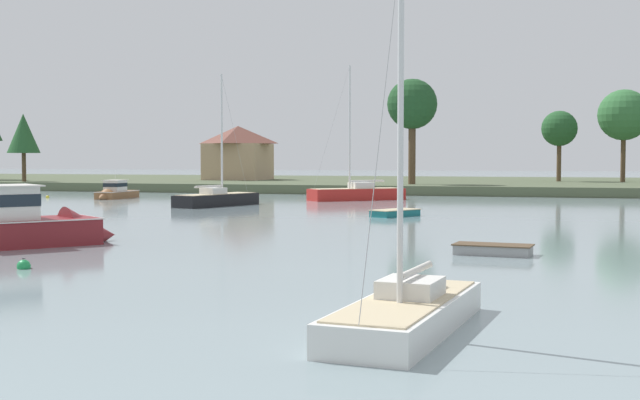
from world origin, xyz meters
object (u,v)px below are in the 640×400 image
Objects in this scene: dinghy_grey at (493,251)px; mooring_buoy_green at (24,266)px; sailboat_red at (357,197)px; sailboat_white at (407,322)px; dinghy_teal at (395,214)px; cruiser_maroon at (19,233)px; mooring_buoy_yellow at (48,197)px; sailboat_black at (217,203)px; cruiser_wood at (114,194)px.

mooring_buoy_green is (-15.64, -8.87, -0.06)m from dinghy_grey.
sailboat_red reaches higher than sailboat_white.
cruiser_maroon is at bearing -118.40° from dinghy_teal.
mooring_buoy_green is 55.31m from mooring_buoy_yellow.
mooring_buoy_yellow is (-37.92, 16.64, -0.10)m from dinghy_teal.
sailboat_red is 1.15× the size of sailboat_black.
cruiser_maroon reaches higher than mooring_buoy_green.
dinghy_grey reaches higher than mooring_buoy_green.
cruiser_maroon reaches higher than dinghy_teal.
sailboat_red reaches higher than cruiser_maroon.
cruiser_maroon is at bearing -83.13° from sailboat_black.
dinghy_grey is at bearing -39.19° from mooring_buoy_yellow.
sailboat_red is at bearing 8.70° from cruiser_wood.
sailboat_white is 69.72m from mooring_buoy_yellow.
mooring_buoy_green is (4.87, -6.49, -0.51)m from cruiser_maroon.
sailboat_red reaches higher than dinghy_grey.
dinghy_grey reaches higher than mooring_buoy_yellow.
cruiser_wood is at bearing 125.44° from sailboat_white.
dinghy_teal is (30.68, -16.78, -0.25)m from cruiser_wood.
cruiser_maroon reaches higher than mooring_buoy_yellow.
sailboat_black reaches higher than dinghy_teal.
mooring_buoy_yellow is (-25.40, 39.81, -0.53)m from cruiser_maroon.
sailboat_white is at bearing -24.63° from mooring_buoy_green.
mooring_buoy_yellow is at bearing 156.30° from dinghy_teal.
sailboat_red reaches higher than cruiser_wood.
sailboat_black is 16.86m from cruiser_wood.
dinghy_grey is 22.27m from dinghy_teal.
dinghy_grey is 6.11× the size of mooring_buoy_green.
sailboat_black is 1.73× the size of cruiser_wood.
cruiser_maroon is (-20.51, -2.38, 0.45)m from dinghy_grey.
sailboat_black reaches higher than cruiser_wood.
sailboat_red reaches higher than dinghy_teal.
dinghy_teal is 41.41m from mooring_buoy_yellow.
dinghy_grey is 20.65m from cruiser_maroon.
dinghy_teal is (12.52, 23.16, -0.43)m from cruiser_maroon.
cruiser_maroon is 47.22m from mooring_buoy_yellow.
cruiser_wood is (-38.66, 37.57, 0.26)m from dinghy_grey.
dinghy_grey is 8.38× the size of mooring_buoy_yellow.
mooring_buoy_yellow is at bearing 123.18° from mooring_buoy_green.
cruiser_maroon reaches higher than cruiser_wood.
dinghy_grey is at bearing -44.18° from cruiser_wood.
sailboat_red is 43.79m from cruiser_maroon.
sailboat_red is at bearing 104.54° from sailboat_white.
dinghy_teal reaches higher than mooring_buoy_green.
dinghy_grey is at bearing -69.36° from sailboat_red.
sailboat_red is at bearing 83.41° from cruiser_maroon.
sailboat_red is 15.13m from sailboat_black.
cruiser_maroon is at bearing -96.59° from sailboat_red.
dinghy_teal is at bearing 101.22° from sailboat_white.
dinghy_teal is 0.43× the size of sailboat_white.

